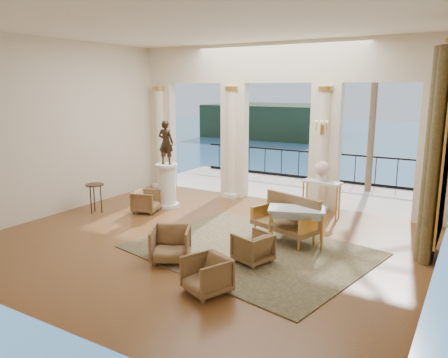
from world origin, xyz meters
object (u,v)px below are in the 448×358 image
Objects in this scene: armchair_b at (207,273)px; statue at (166,142)px; armchair_c at (253,246)px; armchair_a at (171,242)px; side_table at (95,188)px; settee at (287,218)px; game_table at (297,212)px; pedestal at (167,186)px; armchair_d at (146,200)px; console_table at (322,187)px.

statue reaches higher than armchair_b.
armchair_b reaches higher than armchair_c.
armchair_a is 0.95× the size of side_table.
armchair_a is at bearing -42.53° from armchair_c.
side_table is at bearing -154.11° from settee.
game_table is 1.09× the size of pedestal.
statue reaches higher than settee.
armchair_d is 0.40× the size of settee.
game_table reaches higher than armchair_c.
settee is 0.41m from game_table.
settee is at bearing 158.74° from statue.
game_table is at bearing -111.05° from armchair_d.
side_table is (-5.27, -2.71, -0.11)m from console_table.
game_table is 2.26m from console_table.
pedestal reaches higher than side_table.
console_table is at bearing -172.13° from statue.
armchair_c is at bearing -31.03° from pedestal.
armchair_c is 0.83× the size of side_table.
statue reaches higher than side_table.
side_table is (-1.26, -1.46, -1.14)m from statue.
settee is 1.33× the size of pedestal.
pedestal is at bearing -101.93° from armchair_c.
armchair_d is at bearing -162.45° from settee.
game_table is (0.35, 1.32, 0.40)m from armchair_c.
statue reaches higher than game_table.
armchair_b is 0.56× the size of statue.
armchair_c is 0.54× the size of statue.
game_table is 4.33m from pedestal.
side_table is (-5.19, -0.64, 0.19)m from settee.
armchair_d is at bearing -101.06° from pedestal.
armchair_a is at bearing -51.14° from pedestal.
statue is (-3.86, 2.32, 1.49)m from armchair_c.
side_table reaches higher than armchair_c.
statue is (-2.47, 3.07, 1.44)m from armchair_a.
armchair_a is at bearing -23.28° from side_table.
armchair_c is 3.60m from console_table.
armchair_a is at bearing -103.53° from console_table.
armchair_b is 0.42× the size of settee.
settee is 2.09m from console_table.
armchair_d is at bearing 156.34° from game_table.
console_table reaches higher than armchair_b.
armchair_b reaches higher than armchair_d.
armchair_a is at bearing -104.12° from settee.
armchair_d is at bearing 165.12° from armchair_b.
console_table is at bearing -163.30° from armchair_c.
statue reaches higher than armchair_d.
statue is at bearing -156.64° from console_table.
console_table reaches higher than armchair_d.
pedestal reaches higher than armchair_b.
armchair_a is 3.51m from armchair_d.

